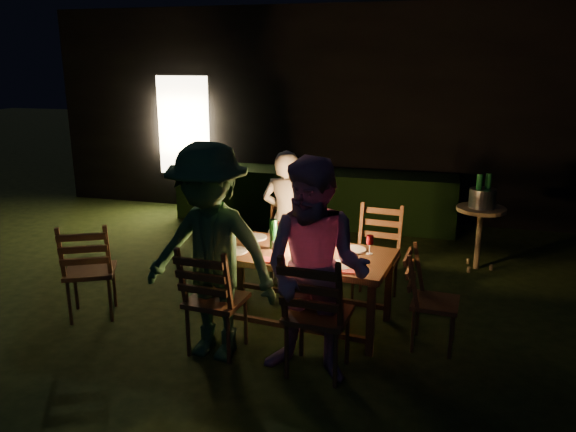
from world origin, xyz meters
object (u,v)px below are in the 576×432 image
(side_table, at_px, (481,215))
(bottle_bucket_b, at_px, (487,193))
(person_house_side, at_px, (286,219))
(person_opp_right, at_px, (316,272))
(chair_near_left, at_px, (216,318))
(dining_table, at_px, (298,259))
(chair_end, at_px, (432,317))
(bottle_bucket_a, at_px, (478,194))
(chair_far_right, at_px, (375,272))
(bottle_table, at_px, (273,234))
(person_opp_left, at_px, (210,253))
(chair_near_right, at_px, (317,335))
(ice_bucket, at_px, (482,198))
(chair_far_left, at_px, (285,262))
(lantern, at_px, (306,234))
(chair_spare, at_px, (91,287))

(side_table, relative_size, bottle_bucket_b, 2.36)
(person_house_side, distance_m, person_opp_right, 1.87)
(chair_near_left, bearing_deg, dining_table, 57.55)
(chair_end, relative_size, person_opp_right, 0.52)
(bottle_bucket_a, bearing_deg, chair_far_right, -130.39)
(bottle_table, bearing_deg, person_opp_left, -110.08)
(chair_near_left, bearing_deg, chair_near_right, -2.30)
(bottle_table, bearing_deg, bottle_bucket_b, 44.34)
(chair_near_left, bearing_deg, ice_bucket, 54.13)
(chair_far_left, distance_m, ice_bucket, 2.41)
(chair_near_left, xyz_separation_m, bottle_bucket_a, (2.17, 2.61, 0.61))
(bottle_bucket_b, bearing_deg, ice_bucket, -141.34)
(side_table, bearing_deg, chair_far_left, -151.46)
(person_opp_left, height_order, lantern, person_opp_left)
(chair_far_left, bearing_deg, person_opp_left, 83.45)
(bottle_table, bearing_deg, chair_far_left, 98.35)
(chair_spare, distance_m, person_house_side, 2.08)
(dining_table, relative_size, lantern, 5.09)
(chair_far_left, height_order, bottle_table, bottle_table)
(lantern, xyz_separation_m, bottle_bucket_b, (1.69, 1.93, 0.05))
(person_opp_right, height_order, side_table, person_opp_right)
(chair_near_left, relative_size, chair_near_right, 0.95)
(dining_table, relative_size, chair_near_right, 1.66)
(chair_end, height_order, bottle_bucket_b, bottle_bucket_b)
(ice_bucket, bearing_deg, lantern, -130.92)
(lantern, distance_m, bottle_bucket_b, 2.56)
(bottle_bucket_b, bearing_deg, person_opp_right, -116.03)
(ice_bucket, bearing_deg, chair_end, -102.76)
(chair_far_right, height_order, bottle_bucket_b, bottle_bucket_b)
(person_opp_left, xyz_separation_m, bottle_bucket_b, (2.28, 2.74, 0.01))
(chair_far_right, distance_m, lantern, 1.04)
(chair_spare, distance_m, bottle_table, 1.83)
(chair_near_right, height_order, bottle_bucket_b, bottle_bucket_b)
(person_opp_left, distance_m, lantern, 1.00)
(dining_table, height_order, lantern, lantern)
(bottle_bucket_b, bearing_deg, chair_near_right, -116.32)
(person_opp_right, relative_size, lantern, 4.98)
(person_opp_left, bearing_deg, bottle_bucket_b, 56.58)
(chair_far_left, relative_size, person_house_side, 0.63)
(chair_near_right, distance_m, bottle_table, 1.17)
(dining_table, distance_m, bottle_bucket_a, 2.52)
(chair_end, xyz_separation_m, bottle_table, (-1.47, 0.17, 0.57))
(chair_spare, height_order, bottle_bucket_a, bottle_bucket_a)
(chair_far_right, height_order, lantern, lantern)
(ice_bucket, xyz_separation_m, bottle_bucket_b, (0.05, 0.04, 0.05))
(lantern, height_order, side_table, lantern)
(chair_near_left, distance_m, lantern, 1.11)
(chair_spare, bearing_deg, person_opp_left, -40.65)
(person_house_side, bearing_deg, chair_far_right, 177.19)
(dining_table, relative_size, bottle_bucket_a, 5.57)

